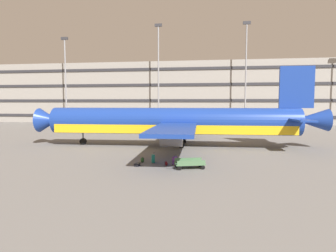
# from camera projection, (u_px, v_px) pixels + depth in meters

# --- Properties ---
(ground_plane) EXTENTS (600.00, 600.00, 0.00)m
(ground_plane) POSITION_uv_depth(u_px,v_px,m) (185.00, 146.00, 39.03)
(ground_plane) COLOR slate
(terminal_structure) EXTENTS (135.84, 17.97, 16.75)m
(terminal_structure) POSITION_uv_depth(u_px,v_px,m) (200.00, 93.00, 85.86)
(terminal_structure) COLOR gray
(terminal_structure) RESTS_ON ground_plane
(airliner) EXTENTS (37.91, 30.65, 10.26)m
(airliner) POSITION_uv_depth(u_px,v_px,m) (175.00, 122.00, 38.29)
(airliner) COLOR navy
(airliner) RESTS_ON ground_plane
(light_mast_far_left) EXTENTS (1.80, 0.50, 22.81)m
(light_mast_far_left) POSITION_uv_depth(u_px,v_px,m) (65.00, 75.00, 77.29)
(light_mast_far_left) COLOR gray
(light_mast_far_left) RESTS_ON ground_plane
(light_mast_left) EXTENTS (1.80, 0.50, 25.24)m
(light_mast_left) POSITION_uv_depth(u_px,v_px,m) (158.00, 68.00, 73.49)
(light_mast_left) COLOR gray
(light_mast_left) RESTS_ON ground_plane
(light_mast_center_left) EXTENTS (1.80, 0.50, 24.99)m
(light_mast_center_left) POSITION_uv_depth(u_px,v_px,m) (246.00, 67.00, 70.33)
(light_mast_center_left) COLOR gray
(light_mast_center_left) RESTS_ON ground_plane
(suitcase_small) EXTENTS (0.45, 0.73, 0.28)m
(suitcase_small) POSITION_uv_depth(u_px,v_px,m) (137.00, 165.00, 26.58)
(suitcase_small) COLOR black
(suitcase_small) RESTS_ON ground_plane
(suitcase_scuffed) EXTENTS (0.43, 0.50, 0.95)m
(suitcase_scuffed) POSITION_uv_depth(u_px,v_px,m) (175.00, 160.00, 27.11)
(suitcase_scuffed) COLOR #72388C
(suitcase_scuffed) RESTS_ON ground_plane
(suitcase_large) EXTENTS (0.41, 0.50, 1.02)m
(suitcase_large) POSITION_uv_depth(u_px,v_px,m) (153.00, 159.00, 27.90)
(suitcase_large) COLOR #147266
(suitcase_large) RESTS_ON ground_plane
(backpack_laid_flat) EXTENTS (0.37, 0.37, 0.46)m
(backpack_laid_flat) POSITION_uv_depth(u_px,v_px,m) (166.00, 164.00, 26.71)
(backpack_laid_flat) COLOR maroon
(backpack_laid_flat) RESTS_ON ground_plane
(backpack_upright) EXTENTS (0.40, 0.34, 0.56)m
(backpack_upright) POSITION_uv_depth(u_px,v_px,m) (142.00, 160.00, 28.10)
(backpack_upright) COLOR #264C26
(backpack_upright) RESTS_ON ground_plane
(baggage_cart) EXTENTS (3.35, 2.01, 0.82)m
(baggage_cart) POSITION_uv_depth(u_px,v_px,m) (190.00, 164.00, 25.62)
(baggage_cart) COLOR #4C724C
(baggage_cart) RESTS_ON ground_plane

